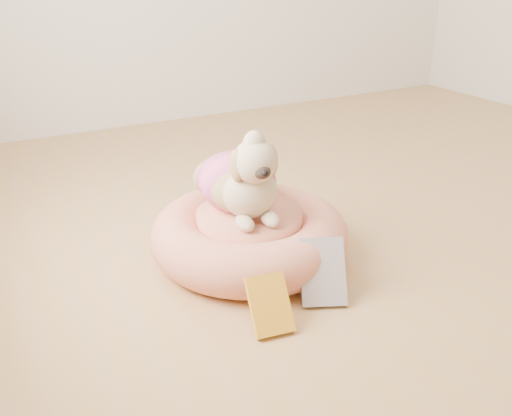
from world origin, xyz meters
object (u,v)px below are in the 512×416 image
pet_bed (249,235)px  book_yellow (270,305)px  dog (241,166)px  book_white (323,272)px

pet_bed → book_yellow: (-0.15, -0.42, -0.01)m
dog → book_yellow: dog is taller
dog → book_yellow: (-0.13, -0.44, -0.28)m
dog → book_white: (0.10, -0.38, -0.26)m
pet_bed → dog: bearing=131.0°
pet_bed → book_white: (0.08, -0.36, 0.01)m
book_white → dog: bearing=129.2°
pet_bed → book_white: 0.37m
dog → book_white: 0.47m
pet_bed → book_yellow: pet_bed is taller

